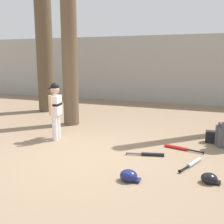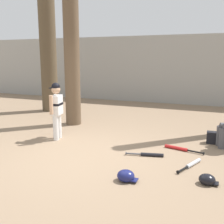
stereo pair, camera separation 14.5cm
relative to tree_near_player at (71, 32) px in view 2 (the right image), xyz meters
name	(u,v)px [view 2 (the right image)]	position (x,y,z in m)	size (l,w,h in m)	color
ground_plane	(85,157)	(1.54, -2.25, -2.53)	(60.00, 60.00, 0.00)	#897056
concrete_back_wall	(163,70)	(1.54, 4.75, -1.16)	(18.00, 0.36, 2.75)	#9E9E99
tree_near_player	(71,32)	(0.00, 0.00, 0.00)	(0.64, 0.64, 5.71)	brown
young_ballplayer	(56,107)	(0.39, -1.41, -1.79)	(0.39, 0.57, 1.31)	white
handbag_beside_stool	(215,138)	(3.79, -0.43, -2.40)	(0.34, 0.18, 0.26)	black
tree_far_left	(48,55)	(-1.79, 1.46, -0.59)	(0.95, 0.95, 4.84)	brown
bat_black_composite	(149,155)	(2.65, -1.74, -2.50)	(0.72, 0.22, 0.07)	black
bat_aluminum_silver	(192,164)	(3.46, -1.92, -2.50)	(0.33, 0.72, 0.07)	#B7BCC6
bat_red_barrel	(179,148)	(3.13, -1.16, -2.50)	(0.81, 0.26, 0.07)	red
batting_helmet_navy	(126,176)	(2.59, -2.90, -2.45)	(0.32, 0.25, 0.19)	navy
batting_helmet_black	(207,180)	(3.75, -2.55, -2.46)	(0.29, 0.22, 0.17)	black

